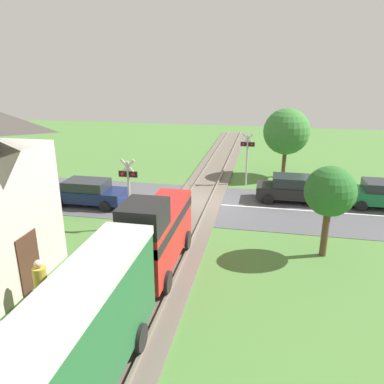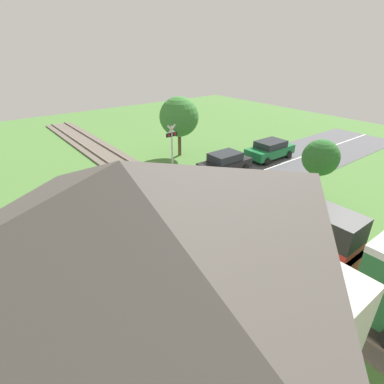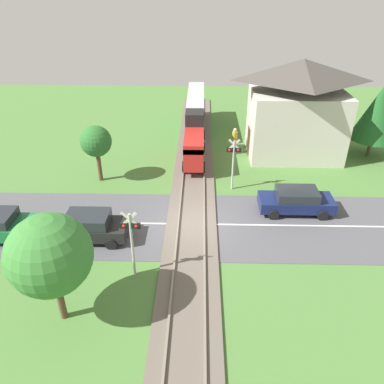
{
  "view_description": "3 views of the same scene",
  "coord_description": "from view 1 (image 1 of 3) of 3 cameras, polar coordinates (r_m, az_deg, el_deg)",
  "views": [
    {
      "loc": [
        -3.66,
        19.85,
        7.51
      ],
      "look_at": [
        0.0,
        1.53,
        1.2
      ],
      "focal_mm": 35.0,
      "sensor_mm": 36.0,
      "label": 1
    },
    {
      "loc": [
        8.97,
        13.12,
        8.45
      ],
      "look_at": [
        0.0,
        1.53,
        1.2
      ],
      "focal_mm": 28.0,
      "sensor_mm": 36.0,
      "label": 2
    },
    {
      "loc": [
        0.46,
        -17.15,
        12.1
      ],
      "look_at": [
        0.0,
        1.53,
        1.2
      ],
      "focal_mm": 35.0,
      "sensor_mm": 36.0,
      "label": 3
    }
  ],
  "objects": [
    {
      "name": "train",
      "position": [
        10.28,
        -12.01,
        -15.05
      ],
      "size": [
        1.58,
        13.61,
        3.18
      ],
      "color": "red",
      "rests_on": "track_bed"
    },
    {
      "name": "ground_plane",
      "position": [
        21.54,
        0.8,
        -1.75
      ],
      "size": [
        60.0,
        60.0,
        0.0
      ],
      "primitive_type": "plane",
      "color": "#4C7A38"
    },
    {
      "name": "crossing_signal_east_approach",
      "position": [
        17.76,
        -9.63,
        1.0
      ],
      "size": [
        0.9,
        0.18,
        3.47
      ],
      "color": "#B7B7B7",
      "rests_on": "ground_plane"
    },
    {
      "name": "car_near_crossing",
      "position": [
        22.39,
        14.93,
        0.55
      ],
      "size": [
        3.99,
        1.86,
        1.52
      ],
      "color": "black",
      "rests_on": "ground_plane"
    },
    {
      "name": "track_bed",
      "position": [
        21.52,
        0.8,
        -1.58
      ],
      "size": [
        2.8,
        48.0,
        0.24
      ],
      "color": "#665B51",
      "rests_on": "ground_plane"
    },
    {
      "name": "tree_roadside_hedge",
      "position": [
        15.73,
        20.29,
        -0.01
      ],
      "size": [
        2.02,
        2.02,
        3.83
      ],
      "color": "brown",
      "rests_on": "ground_plane"
    },
    {
      "name": "crossing_signal_west_approach",
      "position": [
        24.53,
        8.41,
        5.96
      ],
      "size": [
        0.9,
        0.18,
        3.47
      ],
      "color": "#B7B7B7",
      "rests_on": "ground_plane"
    },
    {
      "name": "car_far_side",
      "position": [
        21.87,
        -15.66,
        0.01
      ],
      "size": [
        4.25,
        1.87,
        1.47
      ],
      "color": "#141E4C",
      "rests_on": "ground_plane"
    },
    {
      "name": "tree_beyond_track",
      "position": [
        26.88,
        14.2,
        8.91
      ],
      "size": [
        3.17,
        3.17,
        4.81
      ],
      "color": "brown",
      "rests_on": "ground_plane"
    },
    {
      "name": "road_surface",
      "position": [
        21.54,
        0.8,
        -1.72
      ],
      "size": [
        48.0,
        6.4,
        0.02
      ],
      "color": "#515156",
      "rests_on": "ground_plane"
    },
    {
      "name": "pedestrian_by_station",
      "position": [
        13.33,
        -21.98,
        -13.15
      ],
      "size": [
        0.43,
        0.43,
        1.72
      ],
      "color": "gold",
      "rests_on": "ground_plane"
    }
  ]
}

